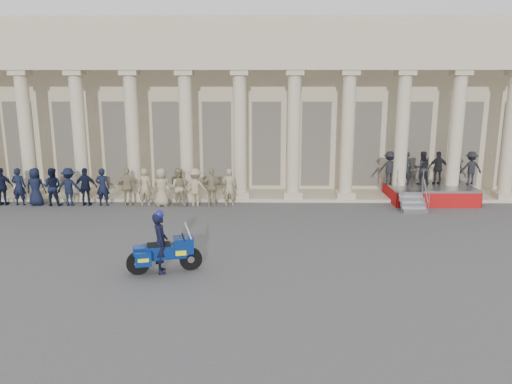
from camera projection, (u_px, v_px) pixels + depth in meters
name	position (u px, v px, depth m)	size (l,w,h in m)	color
ground	(192.00, 255.00, 17.01)	(90.00, 90.00, 0.00)	#424245
building	(223.00, 102.00, 30.42)	(40.00, 12.50, 9.00)	tan
officer_rank	(49.00, 187.00, 23.56)	(17.11, 0.68, 1.80)	black
reviewing_stand	(430.00, 174.00, 24.37)	(5.05, 3.88, 2.44)	gray
motorcycle	(165.00, 252.00, 15.35)	(2.28, 1.18, 1.49)	black
rider	(160.00, 242.00, 15.25)	(0.61, 0.79, 1.99)	black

